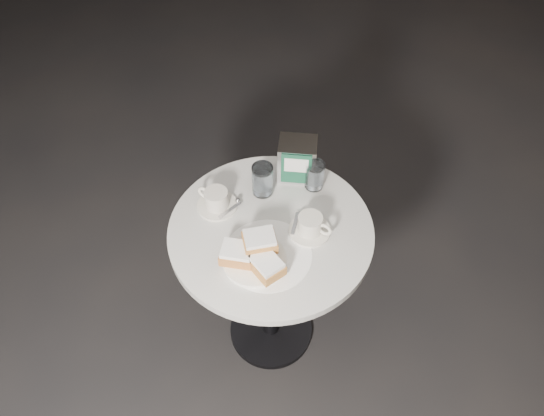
{
  "coord_description": "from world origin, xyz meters",
  "views": [
    {
      "loc": [
        0.22,
        -1.08,
        2.16
      ],
      "look_at": [
        0.0,
        0.02,
        0.83
      ],
      "focal_mm": 35.0,
      "sensor_mm": 36.0,
      "label": 1
    }
  ],
  "objects": [
    {
      "name": "ground",
      "position": [
        0.0,
        0.0,
        0.0
      ],
      "size": [
        7.0,
        7.0,
        0.0
      ],
      "primitive_type": "plane",
      "color": "black",
      "rests_on": "ground"
    },
    {
      "name": "coffee_cup_right",
      "position": [
        0.13,
        0.01,
        0.78
      ],
      "size": [
        0.17,
        0.17,
        0.07
      ],
      "rotation": [
        0.0,
        0.0,
        -0.28
      ],
      "color": "silver",
      "rests_on": "cafe_table"
    },
    {
      "name": "napkin_dispenser",
      "position": [
        0.04,
        0.27,
        0.82
      ],
      "size": [
        0.14,
        0.13,
        0.16
      ],
      "rotation": [
        0.0,
        0.0,
        0.1
      ],
      "color": "silver",
      "rests_on": "cafe_table"
    },
    {
      "name": "water_glass_right",
      "position": [
        0.11,
        0.22,
        0.8
      ],
      "size": [
        0.07,
        0.07,
        0.11
      ],
      "rotation": [
        0.0,
        0.0,
        0.01
      ],
      "color": "white",
      "rests_on": "cafe_table"
    },
    {
      "name": "sugar_spill",
      "position": [
        0.01,
        -0.11,
        0.75
      ],
      "size": [
        0.31,
        0.31,
        0.0
      ],
      "primitive_type": "cylinder",
      "rotation": [
        0.0,
        0.0,
        0.08
      ],
      "color": "white",
      "rests_on": "cafe_table"
    },
    {
      "name": "beignet_plate",
      "position": [
        -0.02,
        -0.14,
        0.78
      ],
      "size": [
        0.26,
        0.26,
        0.1
      ],
      "rotation": [
        0.0,
        0.0,
        -0.29
      ],
      "color": "white",
      "rests_on": "cafe_table"
    },
    {
      "name": "cafe_table",
      "position": [
        0.0,
        0.0,
        0.55
      ],
      "size": [
        0.7,
        0.7,
        0.74
      ],
      "color": "black",
      "rests_on": "ground"
    },
    {
      "name": "coffee_cup_left",
      "position": [
        -0.21,
        0.06,
        0.78
      ],
      "size": [
        0.18,
        0.18,
        0.07
      ],
      "rotation": [
        0.0,
        0.0,
        -0.34
      ],
      "color": "silver",
      "rests_on": "cafe_table"
    },
    {
      "name": "water_glass_left",
      "position": [
        -0.06,
        0.16,
        0.8
      ],
      "size": [
        0.08,
        0.08,
        0.12
      ],
      "rotation": [
        0.0,
        0.0,
        -0.06
      ],
      "color": "white",
      "rests_on": "cafe_table"
    }
  ]
}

